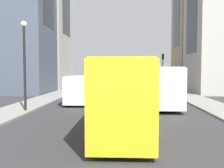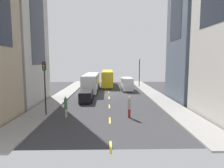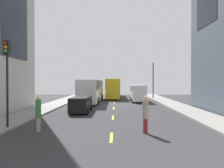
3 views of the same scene
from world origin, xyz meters
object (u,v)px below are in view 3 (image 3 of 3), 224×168
car_black_0 (81,103)px  traffic_light_near_corner (7,67)px  delivery_van_white (138,92)px  pedestrian_crossing_near (145,113)px  streetcar_yellow (113,87)px  pedestrian_crossing_mid (38,113)px  city_bus_white (92,89)px

car_black_0 → traffic_light_near_corner: bearing=-115.6°
car_black_0 → traffic_light_near_corner: size_ratio=0.77×
delivery_van_white → pedestrian_crossing_near: size_ratio=2.33×
streetcar_yellow → car_black_0: streetcar_yellow is taller
pedestrian_crossing_mid → delivery_van_white: bearing=-161.7°
delivery_van_white → traffic_light_near_corner: 21.00m
car_black_0 → pedestrian_crossing_mid: 7.97m
city_bus_white → traffic_light_near_corner: bearing=-100.9°
city_bus_white → pedestrian_crossing_mid: size_ratio=5.65×
pedestrian_crossing_mid → streetcar_yellow: bearing=-147.0°
streetcar_yellow → pedestrian_crossing_mid: streetcar_yellow is taller
pedestrian_crossing_near → traffic_light_near_corner: bearing=6.0°
delivery_van_white → pedestrian_crossing_near: delivery_van_white is taller
city_bus_white → pedestrian_crossing_near: bearing=-73.3°
car_black_0 → pedestrian_crossing_mid: size_ratio=1.96×
car_black_0 → pedestrian_crossing_mid: pedestrian_crossing_mid is taller
city_bus_white → traffic_light_near_corner: traffic_light_near_corner is taller
city_bus_white → pedestrian_crossing_near: city_bus_white is taller
delivery_van_white → pedestrian_crossing_mid: (-8.18, -18.60, -0.34)m
streetcar_yellow → traffic_light_near_corner: traffic_light_near_corner is taller
city_bus_white → car_black_0: city_bus_white is taller
city_bus_white → pedestrian_crossing_mid: (-1.12, -17.94, -0.83)m
streetcar_yellow → pedestrian_crossing_near: bearing=-85.1°
car_black_0 → pedestrian_crossing_mid: bearing=-99.1°
streetcar_yellow → car_black_0: (-3.00, -18.77, -1.20)m
pedestrian_crossing_near → delivery_van_white: bearing=-83.7°
delivery_van_white → traffic_light_near_corner: traffic_light_near_corner is taller
delivery_van_white → car_black_0: (-6.92, -10.74, -0.59)m
city_bus_white → traffic_light_near_corner: 17.84m
streetcar_yellow → traffic_light_near_corner: (-6.50, -26.08, 1.95)m
pedestrian_crossing_mid → pedestrian_crossing_near: (6.57, -0.25, 0.04)m
delivery_van_white → car_black_0: bearing=-122.8°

